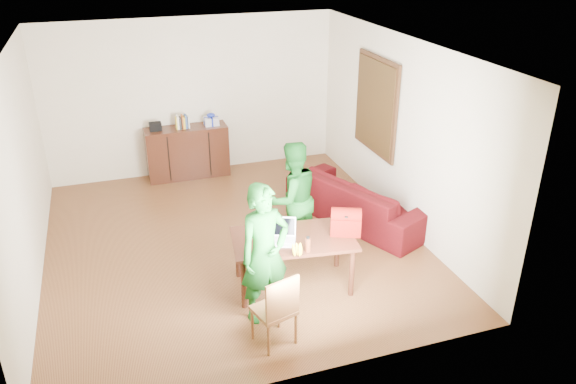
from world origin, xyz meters
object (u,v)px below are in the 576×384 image
object	(u,v)px
chair	(275,322)
person_far	(292,199)
table	(293,243)
red_bag	(346,224)
person_near	(265,254)
laptop	(280,239)
sofa	(359,199)
bottle	(308,244)

from	to	relation	value
chair	person_far	xyz separation A→B (m)	(0.78, 1.71, 0.53)
table	red_bag	distance (m)	0.67
table	person_far	world-z (taller)	person_far
person_near	laptop	world-z (taller)	person_near
sofa	bottle	bearing A→B (deg)	115.24
person_near	sofa	size ratio (longest dim) A/B	0.71
laptop	sofa	bearing A→B (deg)	60.98
table	person_near	size ratio (longest dim) A/B	0.94
table	sofa	xyz separation A→B (m)	(1.49, 1.32, -0.26)
person_far	bottle	xyz separation A→B (m)	(-0.20, -1.13, -0.01)
person_near	bottle	bearing A→B (deg)	-2.30
laptop	sofa	world-z (taller)	laptop
chair	person_near	world-z (taller)	person_near
bottle	red_bag	world-z (taller)	red_bag
sofa	person_near	bearing A→B (deg)	108.04
bottle	person_far	bearing A→B (deg)	80.02
bottle	sofa	bearing A→B (deg)	49.18
chair	red_bag	size ratio (longest dim) A/B	2.42
person_far	sofa	bearing A→B (deg)	-170.03
table	person_near	xyz separation A→B (m)	(-0.49, -0.46, 0.22)
red_bag	laptop	bearing A→B (deg)	-159.71
bottle	red_bag	bearing A→B (deg)	22.90
person_near	laptop	xyz separation A→B (m)	(0.31, 0.40, -0.09)
laptop	bottle	size ratio (longest dim) A/B	2.16
person_far	laptop	bearing A→B (deg)	49.69
bottle	sofa	size ratio (longest dim) A/B	0.08
table	laptop	xyz separation A→B (m)	(-0.18, -0.06, 0.13)
laptop	red_bag	distance (m)	0.81
person_far	sofa	world-z (taller)	person_far
table	laptop	world-z (taller)	laptop
chair	sofa	world-z (taller)	chair
laptop	red_bag	size ratio (longest dim) A/B	1.15
laptop	red_bag	bearing A→B (deg)	18.27
red_bag	sofa	bearing A→B (deg)	82.17
chair	bottle	world-z (taller)	bottle
person_near	person_far	bearing A→B (deg)	44.90
chair	laptop	xyz separation A→B (m)	(0.34, 0.87, 0.47)
person_near	person_far	distance (m)	1.45
person_far	laptop	xyz separation A→B (m)	(-0.43, -0.85, -0.06)
person_near	red_bag	size ratio (longest dim) A/B	4.56
person_far	person_near	bearing A→B (deg)	46.10
person_far	table	bearing A→B (deg)	58.98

